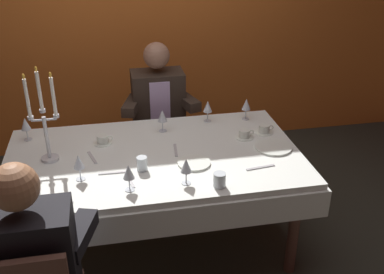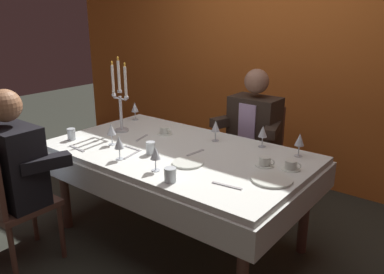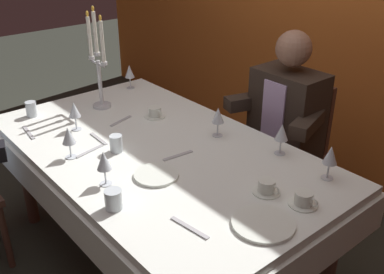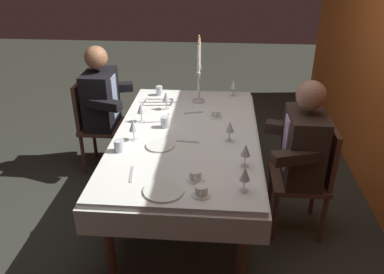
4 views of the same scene
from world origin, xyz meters
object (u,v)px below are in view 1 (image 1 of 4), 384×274
candelabra (44,123)px  water_tumbler_1 (142,164)px  wine_glass_3 (186,166)px  seated_diner_1 (158,102)px  seated_diner_0 (30,262)px  wine_glass_2 (208,107)px  dinner_plate_1 (273,147)px  coffee_cup_0 (264,129)px  wine_glass_4 (79,162)px  coffee_cup_1 (103,140)px  wine_glass_6 (162,116)px  water_tumbler_2 (220,180)px  water_tumbler_0 (16,190)px  dinner_plate_0 (194,163)px  wine_glass_5 (129,173)px  wine_glass_0 (246,105)px  wine_glass_1 (25,125)px  dining_table (155,170)px  coffee_cup_2 (245,134)px

candelabra → water_tumbler_1: bearing=-22.9°
wine_glass_3 → seated_diner_1: size_ratio=0.13×
candelabra → seated_diner_0: 0.98m
wine_glass_2 → water_tumbler_1: bearing=-131.7°
dinner_plate_1 → coffee_cup_0: size_ratio=1.88×
wine_glass_4 → seated_diner_0: bearing=-107.9°
wine_glass_3 → coffee_cup_1: size_ratio=1.24×
wine_glass_4 → wine_glass_6: same height
water_tumbler_2 → seated_diner_0: 1.09m
wine_glass_6 → water_tumbler_0: wine_glass_6 is taller
dinner_plate_0 → wine_glass_5: wine_glass_5 is taller
candelabra → water_tumbler_1: size_ratio=7.00×
wine_glass_2 → wine_glass_6: bearing=-164.0°
water_tumbler_2 → seated_diner_1: bearing=97.8°
dinner_plate_1 → water_tumbler_0: water_tumbler_0 is taller
water_tumbler_0 → seated_diner_1: 1.54m
dinner_plate_1 → wine_glass_0: (-0.04, 0.48, 0.11)m
dinner_plate_1 → wine_glass_6: wine_glass_6 is taller
wine_glass_0 → wine_glass_1: (-1.58, -0.04, -0.00)m
candelabra → wine_glass_5: size_ratio=3.78×
dinner_plate_1 → wine_glass_1: 1.68m
wine_glass_0 → coffee_cup_0: (0.06, -0.25, -0.09)m
coffee_cup_1 → candelabra: bearing=-153.6°
wine_glass_5 → coffee_cup_1: 0.63m
wine_glass_0 → wine_glass_4: same height
wine_glass_3 → wine_glass_6: size_ratio=1.00×
dining_table → coffee_cup_0: 0.84m
dining_table → water_tumbler_0: bearing=-157.3°
dinner_plate_1 → wine_glass_2: size_ratio=1.52×
dinner_plate_1 → seated_diner_0: (-1.47, -0.82, -0.01)m
coffee_cup_0 → seated_diner_0: bearing=-144.7°
coffee_cup_0 → seated_diner_1: bearing=132.8°
dinner_plate_0 → wine_glass_0: wine_glass_0 is taller
candelabra → wine_glass_3: (0.80, -0.44, -0.14)m
wine_glass_1 → wine_glass_5: 1.00m
wine_glass_2 → water_tumbler_1: (-0.55, -0.62, -0.07)m
wine_glass_1 → wine_glass_3: size_ratio=1.00×
wine_glass_0 → coffee_cup_1: (-1.07, -0.20, -0.09)m
wine_glass_3 → water_tumbler_0: bearing=177.2°
water_tumbler_2 → water_tumbler_1: bearing=147.4°
dinner_plate_1 → wine_glass_3: wine_glass_3 is taller
wine_glass_0 → water_tumbler_0: size_ratio=1.81×
dinner_plate_0 → wine_glass_2: 0.65m
wine_glass_1 → coffee_cup_2: wine_glass_1 is taller
wine_glass_1 → wine_glass_3: bearing=-38.0°
candelabra → coffee_cup_0: (1.46, 0.11, -0.23)m
coffee_cup_2 → seated_diner_1: (-0.51, 0.77, -0.03)m
wine_glass_2 → coffee_cup_0: bearing=-37.5°
coffee_cup_0 → coffee_cup_1: (-1.13, 0.06, 0.00)m
coffee_cup_1 → wine_glass_1: bearing=162.9°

